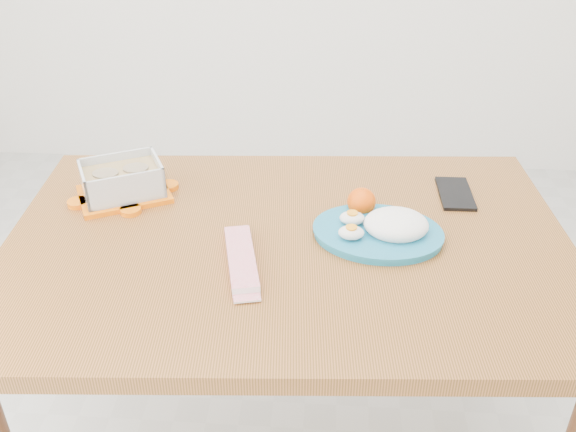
# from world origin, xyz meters

# --- Properties ---
(ground) EXTENTS (3.50, 3.50, 0.00)m
(ground) POSITION_xyz_m (0.00, 0.00, 0.00)
(ground) COLOR #B7B7B2
(ground) RESTS_ON ground
(dining_table) EXTENTS (1.29, 0.90, 0.75)m
(dining_table) POSITION_xyz_m (0.06, -0.12, 0.65)
(dining_table) COLOR #A15D2D
(dining_table) RESTS_ON ground
(food_container) EXTENTS (0.26, 0.24, 0.09)m
(food_container) POSITION_xyz_m (-0.35, 0.04, 0.79)
(food_container) COLOR orange
(food_container) RESTS_ON dining_table
(orange_fruit) EXTENTS (0.07, 0.07, 0.07)m
(orange_fruit) POSITION_xyz_m (0.22, -0.00, 0.78)
(orange_fruit) COLOR #F64E04
(orange_fruit) RESTS_ON dining_table
(rice_plate) EXTENTS (0.32, 0.32, 0.08)m
(rice_plate) POSITION_xyz_m (0.27, -0.10, 0.78)
(rice_plate) COLOR teal
(rice_plate) RESTS_ON dining_table
(candy_bar) EXTENTS (0.10, 0.23, 0.02)m
(candy_bar) POSITION_xyz_m (-0.03, -0.22, 0.76)
(candy_bar) COLOR red
(candy_bar) RESTS_ON dining_table
(smartphone) EXTENTS (0.08, 0.16, 0.01)m
(smartphone) POSITION_xyz_m (0.46, 0.10, 0.75)
(smartphone) COLOR black
(smartphone) RESTS_ON dining_table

